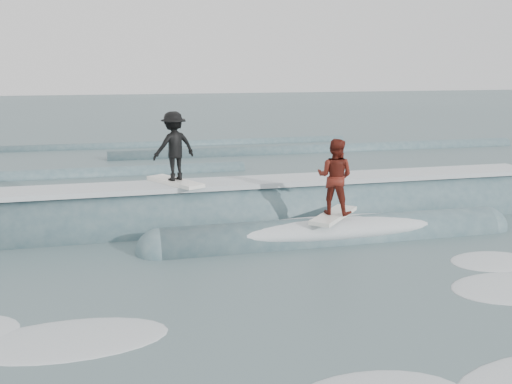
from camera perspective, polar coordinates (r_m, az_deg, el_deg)
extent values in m
plane|color=#3A5055|center=(11.40, 5.76, -10.47)|extent=(160.00, 160.00, 0.00)
cylinder|color=#3A5761|center=(16.57, -0.83, -2.98)|extent=(18.86, 2.19, 2.19)
cylinder|color=#3A5761|center=(15.08, 7.79, -4.70)|extent=(9.00, 1.20, 1.20)
sphere|color=#3A5761|center=(14.11, -9.57, -5.98)|extent=(1.20, 1.20, 1.20)
sphere|color=#3A5761|center=(17.21, 21.89, -3.32)|extent=(1.20, 1.20, 1.20)
cube|color=silver|center=(16.30, -0.84, 0.98)|extent=(18.00, 1.30, 0.14)
ellipsoid|color=silver|center=(14.99, 7.82, -3.60)|extent=(7.60, 1.30, 0.60)
cube|color=white|center=(15.94, -8.10, 1.03)|extent=(1.47, 2.01, 0.10)
imported|color=black|center=(15.78, -8.21, 4.56)|extent=(1.39, 1.11, 1.89)
cube|color=white|center=(14.89, 7.77, -2.32)|extent=(1.76, 1.84, 0.10)
imported|color=#581910|center=(14.66, 7.89, 1.54)|extent=(1.20, 1.15, 1.94)
ellipsoid|color=silver|center=(14.40, 22.56, -6.42)|extent=(2.10, 1.43, 0.10)
ellipsoid|color=silver|center=(10.24, -18.18, -13.87)|extent=(2.97, 2.03, 0.10)
cylinder|color=#3A5761|center=(30.12, 6.80, 4.04)|extent=(22.00, 0.80, 0.80)
cylinder|color=#3A5761|center=(32.24, -9.90, 4.51)|extent=(22.00, 0.60, 0.60)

